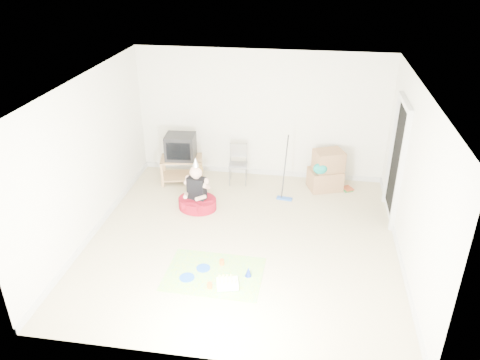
# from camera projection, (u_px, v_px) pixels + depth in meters

# --- Properties ---
(ground) EXTENTS (5.00, 5.00, 0.00)m
(ground) POSITION_uv_depth(u_px,v_px,m) (242.00, 240.00, 7.70)
(ground) COLOR beige
(ground) RESTS_ON ground
(doorway_recess) EXTENTS (0.02, 0.90, 2.05)m
(doorway_recess) POSITION_uv_depth(u_px,v_px,m) (397.00, 163.00, 7.95)
(doorway_recess) COLOR black
(doorway_recess) RESTS_ON ground
(tv_stand) EXTENTS (0.91, 0.67, 0.51)m
(tv_stand) POSITION_uv_depth(u_px,v_px,m) (182.00, 168.00, 9.47)
(tv_stand) COLOR #A77A4B
(tv_stand) RESTS_ON ground
(crt_tv) EXTENTS (0.61, 0.52, 0.49)m
(crt_tv) POSITION_uv_depth(u_px,v_px,m) (181.00, 147.00, 9.26)
(crt_tv) COLOR black
(crt_tv) RESTS_ON tv_stand
(folding_chair) EXTENTS (0.40, 0.38, 0.81)m
(folding_chair) POSITION_uv_depth(u_px,v_px,m) (238.00, 165.00, 9.36)
(folding_chair) COLOR gray
(folding_chair) RESTS_ON ground
(cardboard_boxes) EXTENTS (0.74, 0.67, 0.79)m
(cardboard_boxes) POSITION_uv_depth(u_px,v_px,m) (326.00, 171.00, 9.16)
(cardboard_boxes) COLOR #9A6F4A
(cardboard_boxes) RESTS_ON ground
(floor_mop) EXTENTS (0.31, 0.39, 1.18)m
(floor_mop) POSITION_uv_depth(u_px,v_px,m) (285.00, 187.00, 8.80)
(floor_mop) COLOR blue
(floor_mop) RESTS_ON ground
(book_pile) EXTENTS (0.25, 0.27, 0.05)m
(book_pile) POSITION_uv_depth(u_px,v_px,m) (347.00, 189.00, 9.25)
(book_pile) COLOR #236A2B
(book_pile) RESTS_ON ground
(seated_woman) EXTENTS (0.83, 0.83, 1.02)m
(seated_woman) POSITION_uv_depth(u_px,v_px,m) (197.00, 197.00, 8.53)
(seated_woman) COLOR maroon
(seated_woman) RESTS_ON ground
(party_mat) EXTENTS (1.45, 1.07, 0.01)m
(party_mat) POSITION_uv_depth(u_px,v_px,m) (214.00, 274.00, 6.91)
(party_mat) COLOR #FF35A4
(party_mat) RESTS_ON ground
(birthday_cake) EXTENTS (0.36, 0.31, 0.15)m
(birthday_cake) POSITION_uv_depth(u_px,v_px,m) (227.00, 284.00, 6.64)
(birthday_cake) COLOR white
(birthday_cake) RESTS_ON party_mat
(blue_plate_near) EXTENTS (0.27, 0.27, 0.01)m
(blue_plate_near) POSITION_uv_depth(u_px,v_px,m) (203.00, 268.00, 7.02)
(blue_plate_near) COLOR blue
(blue_plate_near) RESTS_ON party_mat
(blue_plate_far) EXTENTS (0.28, 0.28, 0.01)m
(blue_plate_far) POSITION_uv_depth(u_px,v_px,m) (187.00, 277.00, 6.82)
(blue_plate_far) COLOR blue
(blue_plate_far) RESTS_ON party_mat
(orange_cup_near) EXTENTS (0.10, 0.10, 0.08)m
(orange_cup_near) POSITION_uv_depth(u_px,v_px,m) (222.00, 262.00, 7.09)
(orange_cup_near) COLOR orange
(orange_cup_near) RESTS_ON party_mat
(orange_cup_far) EXTENTS (0.08, 0.08, 0.08)m
(orange_cup_far) POSITION_uv_depth(u_px,v_px,m) (210.00, 285.00, 6.61)
(orange_cup_far) COLOR orange
(orange_cup_far) RESTS_ON party_mat
(blue_party_hat) EXTENTS (0.13, 0.13, 0.15)m
(blue_party_hat) POSITION_uv_depth(u_px,v_px,m) (248.00, 272.00, 6.83)
(blue_party_hat) COLOR #1B34C1
(blue_party_hat) RESTS_ON party_mat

